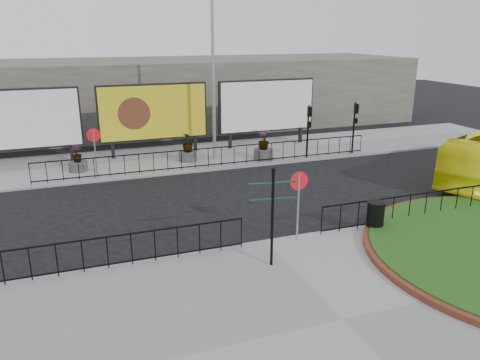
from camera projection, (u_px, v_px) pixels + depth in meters
name	position (u px, v px, depth m)	size (l,w,h in m)	color
ground	(265.00, 243.00, 16.21)	(90.00, 90.00, 0.00)	black
pavement_near	(343.00, 321.00, 11.71)	(30.00, 10.00, 0.12)	gray
pavement_far	(185.00, 157.00, 26.95)	(44.00, 6.00, 0.12)	gray
railing_near_left	(83.00, 256.00, 13.80)	(10.00, 0.10, 1.10)	black
railing_near_right	(426.00, 205.00, 17.84)	(9.00, 0.10, 1.10)	black
railing_far	(215.00, 157.00, 24.67)	(18.00, 0.10, 1.10)	black
speed_sign_far	(94.00, 142.00, 22.44)	(0.64, 0.07, 2.47)	gray
speed_sign_near	(299.00, 191.00, 15.60)	(0.64, 0.07, 2.47)	gray
billboard_left	(19.00, 120.00, 24.30)	(6.20, 0.31, 4.10)	black
billboard_mid	(153.00, 112.00, 26.56)	(6.20, 0.31, 4.10)	black
billboard_right	(267.00, 106.00, 28.83)	(6.20, 0.31, 4.10)	black
lamp_post	(213.00, 74.00, 25.09)	(0.74, 0.18, 9.23)	gray
signal_pole_a	(309.00, 123.00, 26.05)	(0.22, 0.26, 3.00)	black
signal_pole_b	(355.00, 120.00, 27.02)	(0.22, 0.26, 3.00)	black
building_backdrop	(153.00, 94.00, 35.17)	(40.00, 10.00, 5.00)	slate
fingerpost_sign	(273.00, 208.00, 13.88)	(1.46, 0.42, 3.12)	black
litter_bin	(375.00, 216.00, 16.77)	(0.66, 0.66, 1.09)	black
planter_a	(78.00, 162.00, 24.00)	(0.94, 0.94, 1.37)	#4C4C4F
planter_b	(188.00, 150.00, 25.84)	(1.00, 1.00, 1.59)	#4C4C4F
planter_c	(264.00, 149.00, 26.20)	(1.10, 1.10, 1.65)	#4C4C4F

